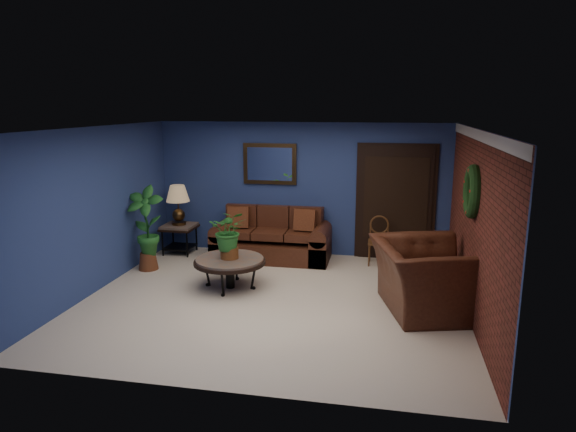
% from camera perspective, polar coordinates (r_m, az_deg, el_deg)
% --- Properties ---
extents(floor, '(5.50, 5.50, 0.00)m').
position_cam_1_polar(floor, '(7.66, -1.69, -9.32)').
color(floor, beige).
rests_on(floor, ground).
extents(wall_back, '(5.50, 0.04, 2.50)m').
position_cam_1_polar(wall_back, '(9.70, 1.50, 2.99)').
color(wall_back, navy).
rests_on(wall_back, ground).
extents(wall_left, '(0.04, 5.00, 2.50)m').
position_cam_1_polar(wall_left, '(8.33, -20.55, 0.64)').
color(wall_left, navy).
rests_on(wall_left, ground).
extents(wall_right_brick, '(0.04, 5.00, 2.50)m').
position_cam_1_polar(wall_right_brick, '(7.21, 20.08, -1.04)').
color(wall_right_brick, maroon).
rests_on(wall_right_brick, ground).
extents(ceiling, '(5.50, 5.00, 0.02)m').
position_cam_1_polar(ceiling, '(7.12, -1.82, 9.72)').
color(ceiling, silver).
rests_on(ceiling, wall_back).
extents(crown_molding, '(0.03, 5.00, 0.14)m').
position_cam_1_polar(crown_molding, '(7.05, 20.55, 8.35)').
color(crown_molding, white).
rests_on(crown_molding, wall_right_brick).
extents(wall_mirror, '(1.02, 0.06, 0.77)m').
position_cam_1_polar(wall_mirror, '(9.71, -2.04, 5.80)').
color(wall_mirror, '#472F17').
rests_on(wall_mirror, wall_back).
extents(closet_door, '(1.44, 0.06, 2.18)m').
position_cam_1_polar(closet_door, '(9.58, 11.85, 1.40)').
color(closet_door, black).
rests_on(closet_door, wall_back).
extents(wreath, '(0.16, 0.72, 0.72)m').
position_cam_1_polar(wreath, '(7.17, 19.81, 2.57)').
color(wreath, black).
rests_on(wreath, wall_right_brick).
extents(sofa, '(2.14, 0.93, 0.97)m').
position_cam_1_polar(sofa, '(9.59, -1.75, -2.84)').
color(sofa, '#492414').
rests_on(sofa, ground).
extents(coffee_table, '(1.12, 1.12, 0.48)m').
position_cam_1_polar(coffee_table, '(8.07, -6.49, -5.08)').
color(coffee_table, '#534D49').
rests_on(coffee_table, ground).
extents(end_table, '(0.62, 0.62, 0.56)m').
position_cam_1_polar(end_table, '(10.08, -11.98, -1.67)').
color(end_table, '#534D49').
rests_on(end_table, ground).
extents(table_lamp, '(0.44, 0.44, 0.74)m').
position_cam_1_polar(table_lamp, '(9.95, -12.13, 1.74)').
color(table_lamp, '#472F17').
rests_on(table_lamp, end_table).
extents(side_chair, '(0.37, 0.37, 0.87)m').
position_cam_1_polar(side_chair, '(9.35, 10.06, -2.32)').
color(side_chair, brown).
rests_on(side_chair, ground).
extents(armchair, '(1.63, 1.76, 0.96)m').
position_cam_1_polar(armchair, '(7.39, 14.97, -6.61)').
color(armchair, '#492414').
rests_on(armchair, ground).
extents(coffee_plant, '(0.65, 0.58, 0.76)m').
position_cam_1_polar(coffee_plant, '(7.94, -6.57, -1.78)').
color(coffee_plant, brown).
rests_on(coffee_plant, coffee_table).
extents(floor_plant, '(0.44, 0.38, 0.85)m').
position_cam_1_polar(floor_plant, '(8.37, 15.88, -4.66)').
color(floor_plant, brown).
rests_on(floor_plant, ground).
extents(tall_plant, '(0.65, 0.45, 1.47)m').
position_cam_1_polar(tall_plant, '(9.13, -15.49, -0.97)').
color(tall_plant, brown).
rests_on(tall_plant, ground).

